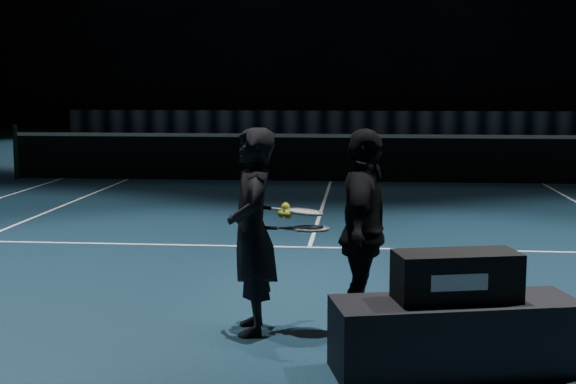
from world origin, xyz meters
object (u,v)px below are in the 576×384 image
at_px(racket_lower, 311,229).
at_px(tennis_balls, 285,212).
at_px(player_b, 363,234).
at_px(racket_upper, 305,212).
at_px(player_a, 252,231).
at_px(racket_bag, 456,276).
at_px(player_bench, 455,336).

distance_m(racket_lower, tennis_balls, 0.23).
relative_size(player_b, racket_upper, 2.34).
xyz_separation_m(player_a, tennis_balls, (0.26, 0.00, 0.16)).
bearing_deg(player_b, player_a, 93.83).
height_order(player_b, racket_lower, player_b).
distance_m(racket_bag, racket_upper, 1.34).
distance_m(player_a, racket_upper, 0.43).
relative_size(racket_bag, racket_upper, 1.20).
height_order(player_a, player_b, same).
xyz_separation_m(player_bench, racket_upper, (-1.07, 0.76, 0.70)).
relative_size(racket_bag, tennis_balls, 6.80).
height_order(player_bench, player_b, player_b).
bearing_deg(player_bench, racket_upper, 130.80).
bearing_deg(player_bench, player_a, 139.99).
height_order(racket_bag, racket_upper, racket_upper).
bearing_deg(racket_upper, tennis_balls, -170.43).
height_order(player_bench, racket_upper, racket_upper).
bearing_deg(racket_upper, player_bench, -38.83).
relative_size(player_bench, racket_upper, 2.40).
xyz_separation_m(racket_bag, tennis_balls, (-1.21, 0.73, 0.30)).
bearing_deg(player_bench, player_b, 117.08).
bearing_deg(player_bench, racket_bag, 0.00).
bearing_deg(player_a, tennis_balls, 80.21).
xyz_separation_m(racket_bag, racket_lower, (-1.02, 0.72, 0.17)).
bearing_deg(racket_lower, player_a, 180.00).
bearing_deg(racket_lower, racket_upper, 141.34).
xyz_separation_m(player_bench, racket_bag, (0.00, 0.00, 0.41)).
bearing_deg(tennis_balls, player_bench, -31.11).
distance_m(player_a, racket_lower, 0.45).
xyz_separation_m(player_a, racket_lower, (0.45, -0.01, 0.03)).
height_order(player_a, racket_upper, player_a).
bearing_deg(player_a, racket_lower, 79.09).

